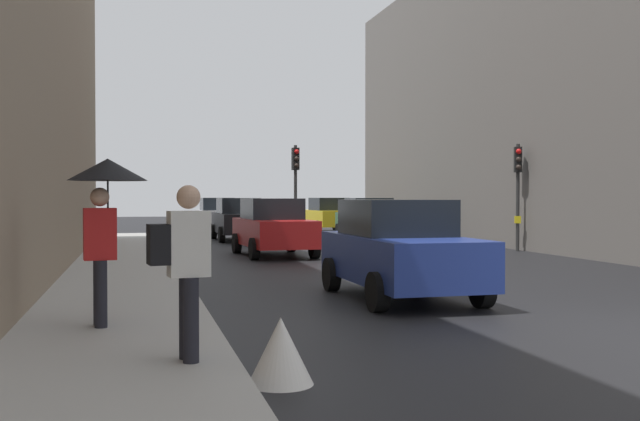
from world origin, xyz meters
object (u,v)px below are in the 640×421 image
car_green_estate (367,219)px  car_dark_suv (239,219)px  car_red_sedan (273,227)px  pedestrian_with_black_backpack (184,262)px  traffic_light_mid_street (518,177)px  traffic_light_far_median (296,176)px  car_blue_van (399,249)px  car_silver_hatchback (218,215)px  car_yellow_taxi (328,215)px  pedestrian_with_umbrella (105,195)px  warning_sign_triangle (281,351)px

car_green_estate → car_dark_suv: 5.37m
car_red_sedan → pedestrian_with_black_backpack: (-3.64, -14.76, 0.29)m
traffic_light_mid_street → car_dark_suv: size_ratio=0.84×
car_dark_suv → pedestrian_with_black_backpack: 23.28m
traffic_light_far_median → car_blue_van: 15.09m
car_silver_hatchback → traffic_light_far_median: bearing=-79.9°
traffic_light_mid_street → car_blue_van: bearing=-128.6°
car_yellow_taxi → pedestrian_with_black_backpack: 30.42m
car_blue_van → pedestrian_with_black_backpack: bearing=-130.1°
car_yellow_taxi → car_red_sedan: size_ratio=1.00×
car_dark_suv → pedestrian_with_umbrella: 21.23m
traffic_light_mid_street → car_dark_suv: bearing=134.1°
traffic_light_far_median → car_red_sedan: bearing=-109.6°
car_silver_hatchback → car_yellow_taxi: bearing=-11.2°
car_silver_hatchback → car_blue_van: 25.25m
car_blue_van → car_red_sedan: same height
car_yellow_taxi → warning_sign_triangle: size_ratio=6.59×
car_yellow_taxi → car_dark_suv: bearing=-131.9°
car_yellow_taxi → traffic_light_mid_street: bearing=-79.3°
car_silver_hatchback → traffic_light_mid_street: bearing=-62.0°
traffic_light_far_median → car_dark_suv: traffic_light_far_median is taller
traffic_light_far_median → pedestrian_with_black_backpack: 20.57m
warning_sign_triangle → car_blue_van: bearing=59.2°
car_blue_van → car_green_estate: 17.80m
traffic_light_mid_street → pedestrian_with_umbrella: bearing=-135.9°
car_red_sedan → warning_sign_triangle: 15.55m
traffic_light_mid_street → car_yellow_taxi: 14.78m
car_green_estate → car_dark_suv: same height
traffic_light_mid_street → traffic_light_far_median: (-6.42, 5.21, 0.14)m
car_green_estate → car_dark_suv: (-5.28, 1.02, 0.00)m
pedestrian_with_umbrella → pedestrian_with_black_backpack: (0.84, -2.28, -0.68)m
pedestrian_with_black_backpack → car_dark_suv: bearing=80.8°
car_silver_hatchback → car_yellow_taxi: 5.63m
car_red_sedan → pedestrian_with_black_backpack: 15.21m
traffic_light_far_median → car_green_estate: (3.55, 2.18, -1.72)m
car_yellow_taxi → car_green_estate: size_ratio=1.00×
pedestrian_with_umbrella → car_red_sedan: bearing=70.2°
traffic_light_far_median → car_yellow_taxi: 10.09m
car_green_estate → warning_sign_triangle: car_green_estate is taller
traffic_light_far_median → car_dark_suv: size_ratio=0.89×
traffic_light_mid_street → car_red_sedan: (-8.22, 0.18, -1.58)m
car_blue_van → car_dark_suv: 18.13m
warning_sign_triangle → car_red_sedan: bearing=79.8°
traffic_light_mid_street → car_green_estate: size_ratio=0.83×
car_silver_hatchback → car_blue_van: (0.49, -25.25, 0.00)m
pedestrian_with_black_backpack → warning_sign_triangle: bearing=-30.9°
car_yellow_taxi → pedestrian_with_umbrella: 28.55m
traffic_light_mid_street → car_red_sedan: bearing=178.7°
traffic_light_far_median → traffic_light_mid_street: bearing=-39.0°
car_blue_van → pedestrian_with_black_backpack: pedestrian_with_black_backpack is taller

